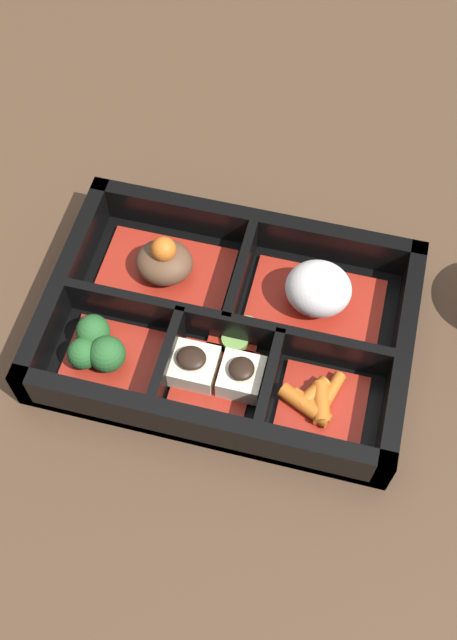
# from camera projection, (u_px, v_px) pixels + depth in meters

# --- Properties ---
(ground_plane) EXTENTS (3.00, 3.00, 0.00)m
(ground_plane) POSITION_uv_depth(u_px,v_px,m) (228.00, 335.00, 0.64)
(ground_plane) COLOR #4C3523
(bento_base) EXTENTS (0.30, 0.21, 0.01)m
(bento_base) POSITION_uv_depth(u_px,v_px,m) (228.00, 332.00, 0.64)
(bento_base) COLOR black
(bento_base) RESTS_ON ground_plane
(bento_rim) EXTENTS (0.30, 0.21, 0.05)m
(bento_rim) POSITION_uv_depth(u_px,v_px,m) (228.00, 324.00, 0.62)
(bento_rim) COLOR black
(bento_rim) RESTS_ON ground_plane
(bowl_stew) EXTENTS (0.11, 0.08, 0.05)m
(bowl_stew) POSITION_uv_depth(u_px,v_px,m) (165.00, 265.00, 0.65)
(bowl_stew) COLOR maroon
(bowl_stew) RESTS_ON bento_base
(bowl_rice) EXTENTS (0.11, 0.08, 0.05)m
(bowl_rice) POSITION_uv_depth(u_px,v_px,m) (318.00, 293.00, 0.63)
(bowl_rice) COLOR maroon
(bowl_rice) RESTS_ON bento_base
(bowl_greens) EXTENTS (0.08, 0.06, 0.04)m
(bowl_greens) POSITION_uv_depth(u_px,v_px,m) (100.00, 348.00, 0.61)
(bowl_greens) COLOR maroon
(bowl_greens) RESTS_ON bento_base
(bowl_tofu) EXTENTS (0.08, 0.06, 0.03)m
(bowl_tofu) POSITION_uv_depth(u_px,v_px,m) (216.00, 372.00, 0.60)
(bowl_tofu) COLOR maroon
(bowl_tofu) RESTS_ON bento_base
(bowl_carrots) EXTENTS (0.07, 0.06, 0.02)m
(bowl_carrots) POSITION_uv_depth(u_px,v_px,m) (318.00, 401.00, 0.59)
(bowl_carrots) COLOR maroon
(bowl_carrots) RESTS_ON bento_base
(bowl_pickles) EXTENTS (0.04, 0.03, 0.01)m
(bowl_pickles) POSITION_uv_depth(u_px,v_px,m) (238.00, 336.00, 0.63)
(bowl_pickles) COLOR maroon
(bowl_pickles) RESTS_ON bento_base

